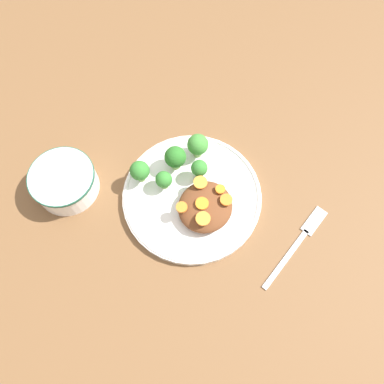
{
  "coord_description": "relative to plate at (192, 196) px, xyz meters",
  "views": [
    {
      "loc": [
        0.23,
        0.17,
        0.69
      ],
      "look_at": [
        0.0,
        0.0,
        0.03
      ],
      "focal_mm": 35.0,
      "sensor_mm": 36.0,
      "label": 1
    }
  ],
  "objects": [
    {
      "name": "broccoli_floret_0",
      "position": [
        -0.03,
        -0.06,
        0.04
      ],
      "size": [
        0.04,
        0.04,
        0.06
      ],
      "color": "#7FA85B",
      "rests_on": "plate"
    },
    {
      "name": "fork",
      "position": [
        -0.05,
        0.22,
        -0.01
      ],
      "size": [
        0.2,
        0.03,
        0.01
      ],
      "rotation": [
        0.0,
        0.0,
        9.35
      ],
      "color": "silver",
      "rests_on": "ground_plane"
    },
    {
      "name": "carrot_slice_3",
      "position": [
        -0.02,
        0.07,
        0.04
      ],
      "size": [
        0.02,
        0.02,
        0.01
      ],
      "primitive_type": "cylinder",
      "color": "orange",
      "rests_on": "stew_mound"
    },
    {
      "name": "broccoli_floret_1",
      "position": [
        0.03,
        -0.1,
        0.04
      ],
      "size": [
        0.04,
        0.04,
        0.06
      ],
      "color": "#759E51",
      "rests_on": "plate"
    },
    {
      "name": "stew_mound",
      "position": [
        0.01,
        0.04,
        0.02
      ],
      "size": [
        0.11,
        0.1,
        0.03
      ],
      "primitive_type": "ellipsoid",
      "color": "brown",
      "rests_on": "plate"
    },
    {
      "name": "broccoli_floret_2",
      "position": [
        -0.08,
        -0.04,
        0.04
      ],
      "size": [
        0.04,
        0.04,
        0.06
      ],
      "color": "#759E51",
      "rests_on": "plate"
    },
    {
      "name": "carrot_slice_5",
      "position": [
        -0.03,
        0.05,
        0.04
      ],
      "size": [
        0.02,
        0.02,
        0.0
      ],
      "primitive_type": "cylinder",
      "color": "orange",
      "rests_on": "stew_mound"
    },
    {
      "name": "carrot_slice_4",
      "position": [
        0.04,
        0.05,
        0.04
      ],
      "size": [
        0.03,
        0.03,
        0.01
      ],
      "primitive_type": "cylinder",
      "color": "orange",
      "rests_on": "stew_mound"
    },
    {
      "name": "plate",
      "position": [
        0.0,
        0.0,
        0.0
      ],
      "size": [
        0.27,
        0.27,
        0.02
      ],
      "color": "white",
      "rests_on": "ground_plane"
    },
    {
      "name": "carrot_slice_1",
      "position": [
        0.02,
        0.03,
        0.04
      ],
      "size": [
        0.02,
        0.02,
        0.0
      ],
      "primitive_type": "cylinder",
      "color": "orange",
      "rests_on": "stew_mound"
    },
    {
      "name": "broccoli_floret_4",
      "position": [
        0.01,
        -0.06,
        0.03
      ],
      "size": [
        0.03,
        0.03,
        0.05
      ],
      "color": "#7FA85B",
      "rests_on": "plate"
    },
    {
      "name": "carrot_slice_2",
      "position": [
        -0.02,
        0.01,
        0.04
      ],
      "size": [
        0.03,
        0.03,
        0.0
      ],
      "primitive_type": "cylinder",
      "color": "orange",
      "rests_on": "stew_mound"
    },
    {
      "name": "broccoli_floret_3",
      "position": [
        -0.04,
        -0.01,
        0.04
      ],
      "size": [
        0.03,
        0.03,
        0.05
      ],
      "color": "#759E51",
      "rests_on": "plate"
    },
    {
      "name": "carrot_slice_0",
      "position": [
        0.04,
        0.01,
        0.04
      ],
      "size": [
        0.02,
        0.02,
        0.01
      ],
      "primitive_type": "cylinder",
      "color": "orange",
      "rests_on": "stew_mound"
    },
    {
      "name": "ground_plane",
      "position": [
        0.0,
        0.0,
        -0.01
      ],
      "size": [
        4.0,
        4.0,
        0.0
      ],
      "primitive_type": "plane",
      "color": "brown"
    },
    {
      "name": "dip_bowl",
      "position": [
        0.13,
        -0.22,
        0.02
      ],
      "size": [
        0.13,
        0.13,
        0.06
      ],
      "color": "white",
      "rests_on": "ground_plane"
    }
  ]
}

